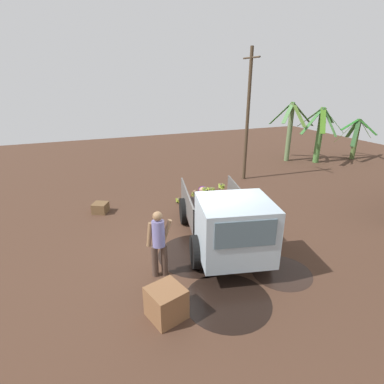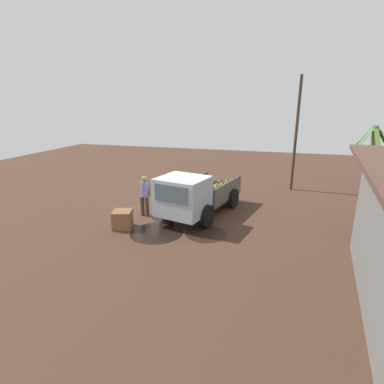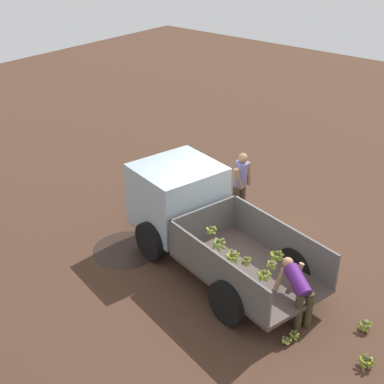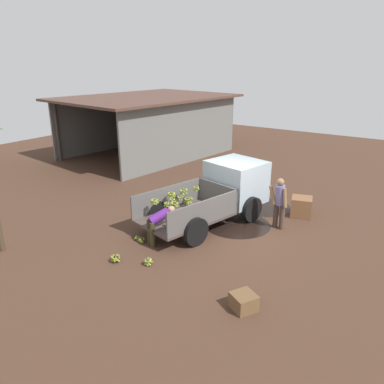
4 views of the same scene
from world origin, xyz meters
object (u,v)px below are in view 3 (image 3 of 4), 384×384
at_px(banana_bunch_on_ground_0, 286,340).
at_px(wooden_crate_1, 202,183).
at_px(person_foreground_visitor, 241,181).
at_px(banana_bunch_on_ground_2, 366,361).
at_px(cargo_truck, 191,210).
at_px(banana_bunch_on_ground_1, 365,325).
at_px(person_worker_loading, 297,289).
at_px(banana_bunch_on_ground_3, 294,335).

bearing_deg(banana_bunch_on_ground_0, wooden_crate_1, -36.51).
xyz_separation_m(person_foreground_visitor, banana_bunch_on_ground_2, (-4.44, 2.72, -0.80)).
bearing_deg(person_foreground_visitor, banana_bunch_on_ground_2, -21.75).
bearing_deg(banana_bunch_on_ground_0, cargo_truck, -21.23).
distance_m(banana_bunch_on_ground_0, banana_bunch_on_ground_1, 1.50).
bearing_deg(wooden_crate_1, banana_bunch_on_ground_0, 143.49).
bearing_deg(banana_bunch_on_ground_0, person_worker_loading, -71.35).
bearing_deg(person_worker_loading, banana_bunch_on_ground_0, 137.63).
distance_m(person_foreground_visitor, banana_bunch_on_ground_3, 4.40).
height_order(person_foreground_visitor, banana_bunch_on_ground_1, person_foreground_visitor).
bearing_deg(cargo_truck, person_foreground_visitor, -76.51).
distance_m(banana_bunch_on_ground_1, wooden_crate_1, 5.89).
xyz_separation_m(person_foreground_visitor, banana_bunch_on_ground_0, (-3.16, 3.11, -0.84)).
bearing_deg(banana_bunch_on_ground_0, banana_bunch_on_ground_1, -127.14).
xyz_separation_m(banana_bunch_on_ground_0, banana_bunch_on_ground_3, (-0.04, -0.20, 0.01)).
xyz_separation_m(person_foreground_visitor, banana_bunch_on_ground_1, (-4.07, 1.92, -0.81)).
distance_m(cargo_truck, person_worker_loading, 3.00).
bearing_deg(person_foreground_visitor, banana_bunch_on_ground_0, -34.76).
distance_m(banana_bunch_on_ground_0, banana_bunch_on_ground_3, 0.21).
distance_m(banana_bunch_on_ground_0, banana_bunch_on_ground_2, 1.33).
bearing_deg(banana_bunch_on_ground_2, wooden_crate_1, -27.10).
height_order(person_foreground_visitor, person_worker_loading, person_foreground_visitor).
relative_size(person_foreground_visitor, wooden_crate_1, 2.51).
height_order(person_worker_loading, banana_bunch_on_ground_1, person_worker_loading).
distance_m(banana_bunch_on_ground_3, wooden_crate_1, 5.60).
relative_size(cargo_truck, person_worker_loading, 4.37).
relative_size(banana_bunch_on_ground_1, banana_bunch_on_ground_3, 1.22).
bearing_deg(wooden_crate_1, banana_bunch_on_ground_1, 158.22).
bearing_deg(wooden_crate_1, person_foreground_visitor, 169.17).
height_order(banana_bunch_on_ground_2, banana_bunch_on_ground_3, banana_bunch_on_ground_2).
bearing_deg(person_worker_loading, banana_bunch_on_ground_2, -161.32).
xyz_separation_m(cargo_truck, wooden_crate_1, (1.41, -2.15, -0.65)).
relative_size(person_worker_loading, banana_bunch_on_ground_1, 4.38).
bearing_deg(banana_bunch_on_ground_0, person_foreground_visitor, -44.51).
xyz_separation_m(cargo_truck, banana_bunch_on_ground_2, (-4.43, 0.84, -0.86)).
xyz_separation_m(banana_bunch_on_ground_1, wooden_crate_1, (5.47, -2.19, 0.22)).
height_order(cargo_truck, person_foreground_visitor, cargo_truck).
distance_m(banana_bunch_on_ground_2, wooden_crate_1, 6.56).
bearing_deg(wooden_crate_1, banana_bunch_on_ground_2, 152.90).
xyz_separation_m(person_worker_loading, banana_bunch_on_ground_3, (-0.26, 0.46, -0.59)).
relative_size(banana_bunch_on_ground_2, wooden_crate_1, 0.43).
relative_size(person_foreground_visitor, banana_bunch_on_ground_2, 5.82).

